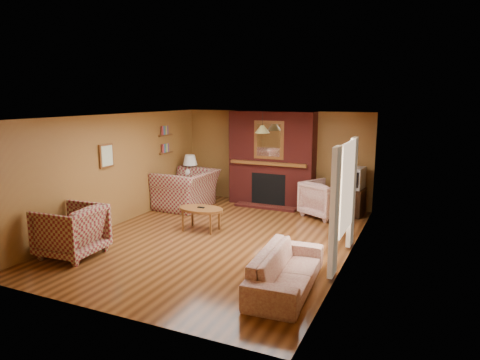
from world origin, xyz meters
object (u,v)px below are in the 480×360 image
at_px(side_table, 191,190).
at_px(table_lamp, 190,165).
at_px(coffee_table, 201,210).
at_px(plaid_loveseat, 186,189).
at_px(floral_armchair, 325,199).
at_px(floral_sofa, 286,270).
at_px(plaid_armchair, 71,231).
at_px(crt_tv, 351,178).
at_px(fireplace, 272,159).
at_px(tv_stand, 350,201).

relative_size(side_table, table_lamp, 0.96).
height_order(coffee_table, table_lamp, table_lamp).
xyz_separation_m(plaid_loveseat, floral_armchair, (3.38, 0.60, -0.05)).
distance_m(floral_sofa, coffee_table, 3.14).
xyz_separation_m(plaid_armchair, crt_tv, (4.00, 4.68, 0.45)).
height_order(floral_sofa, floral_armchair, floral_armchair).
relative_size(plaid_armchair, floral_sofa, 0.51).
height_order(floral_sofa, crt_tv, crt_tv).
bearing_deg(crt_tv, side_table, -175.26).
bearing_deg(side_table, plaid_armchair, -88.02).
height_order(side_table, crt_tv, crt_tv).
relative_size(plaid_armchair, side_table, 1.63).
distance_m(plaid_loveseat, table_lamp, 0.84).
relative_size(fireplace, side_table, 3.92).
bearing_deg(floral_sofa, coffee_table, 48.88).
distance_m(floral_armchair, coffee_table, 2.98).
relative_size(floral_sofa, tv_stand, 2.96).
bearing_deg(side_table, coffee_table, -54.54).
height_order(table_lamp, tv_stand, table_lamp).
bearing_deg(floral_sofa, plaid_armchair, 90.84).
xyz_separation_m(floral_armchair, crt_tv, (0.52, 0.37, 0.48)).
height_order(fireplace, floral_armchair, fireplace).
height_order(plaid_armchair, coffee_table, plaid_armchair).
distance_m(fireplace, tv_stand, 2.23).
xyz_separation_m(floral_sofa, side_table, (-4.00, 4.03, 0.02)).
bearing_deg(crt_tv, floral_armchair, -144.38).
relative_size(floral_armchair, coffee_table, 0.94).
bearing_deg(crt_tv, table_lamp, -175.26).
relative_size(fireplace, floral_armchair, 2.60).
bearing_deg(floral_armchair, coffee_table, 73.21).
height_order(floral_sofa, tv_stand, tv_stand).
xyz_separation_m(floral_sofa, crt_tv, (0.15, 4.37, 0.62)).
relative_size(plaid_loveseat, floral_armchair, 1.56).
xyz_separation_m(table_lamp, crt_tv, (4.15, 0.34, -0.07)).
relative_size(floral_sofa, side_table, 3.17).
relative_size(plaid_loveseat, floral_sofa, 0.74).
bearing_deg(fireplace, coffee_table, -102.50).
distance_m(plaid_armchair, crt_tv, 6.17).
bearing_deg(tv_stand, side_table, -169.33).
bearing_deg(table_lamp, floral_armchair, -0.41).
bearing_deg(tv_stand, coffee_table, -131.03).
bearing_deg(coffee_table, plaid_loveseat, 130.05).
bearing_deg(tv_stand, floral_sofa, -86.12).
xyz_separation_m(plaid_loveseat, table_lamp, (-0.25, 0.62, 0.50)).
bearing_deg(coffee_table, plaid_armchair, -121.62).
distance_m(fireplace, crt_tv, 2.08).
bearing_deg(fireplace, plaid_loveseat, -147.99).
relative_size(floral_armchair, tv_stand, 1.41).
distance_m(floral_sofa, tv_stand, 4.38).
height_order(plaid_armchair, table_lamp, table_lamp).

